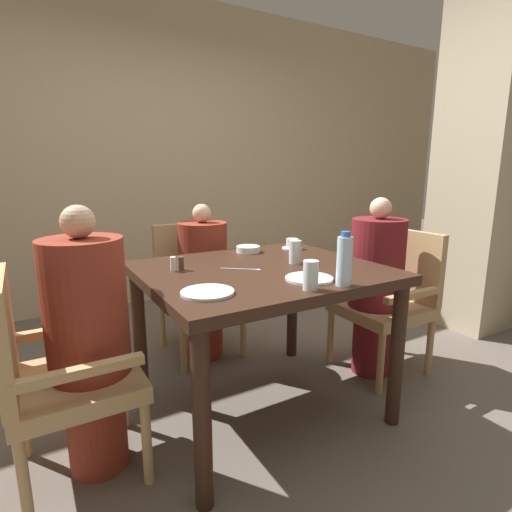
{
  "coord_description": "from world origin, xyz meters",
  "views": [
    {
      "loc": [
        -0.99,
        -1.65,
        1.25
      ],
      "look_at": [
        0.0,
        0.05,
        0.83
      ],
      "focal_mm": 28.0,
      "sensor_mm": 36.0,
      "label": 1
    }
  ],
  "objects": [
    {
      "name": "ground_plane",
      "position": [
        0.0,
        0.0,
        0.0
      ],
      "size": [
        16.0,
        16.0,
        0.0
      ],
      "primitive_type": "plane",
      "color": "#60564C"
    },
    {
      "name": "wall_back",
      "position": [
        0.0,
        2.15,
        1.4
      ],
      "size": [
        8.0,
        0.06,
        2.8
      ],
      "color": "tan",
      "rests_on": "ground_plane"
    },
    {
      "name": "pillar_stone",
      "position": [
        2.15,
        0.21,
        1.35
      ],
      "size": [
        0.56,
        0.56,
        2.7
      ],
      "color": "#BCAD8E",
      "rests_on": "ground_plane"
    },
    {
      "name": "dining_table",
      "position": [
        0.0,
        0.0,
        0.68
      ],
      "size": [
        1.14,
        1.0,
        0.78
      ],
      "color": "#331E14",
      "rests_on": "ground_plane"
    },
    {
      "name": "chair_left_side",
      "position": [
        -0.95,
        0.0,
        0.48
      ],
      "size": [
        0.49,
        0.49,
        0.88
      ],
      "color": "tan",
      "rests_on": "ground_plane"
    },
    {
      "name": "diner_in_left_chair",
      "position": [
        -0.82,
        0.0,
        0.58
      ],
      "size": [
        0.32,
        0.32,
        1.13
      ],
      "color": "maroon",
      "rests_on": "ground_plane"
    },
    {
      "name": "chair_far_side",
      "position": [
        0.0,
        0.88,
        0.48
      ],
      "size": [
        0.49,
        0.49,
        0.88
      ],
      "color": "tan",
      "rests_on": "ground_plane"
    },
    {
      "name": "diner_in_far_chair",
      "position": [
        -0.0,
        0.74,
        0.53
      ],
      "size": [
        0.32,
        0.32,
        1.04
      ],
      "color": "maroon",
      "rests_on": "ground_plane"
    },
    {
      "name": "chair_right_side",
      "position": [
        0.95,
        0.0,
        0.48
      ],
      "size": [
        0.49,
        0.49,
        0.88
      ],
      "color": "tan",
      "rests_on": "ground_plane"
    },
    {
      "name": "diner_in_right_chair",
      "position": [
        0.82,
        0.0,
        0.56
      ],
      "size": [
        0.32,
        0.32,
        1.1
      ],
      "color": "maroon",
      "rests_on": "ground_plane"
    },
    {
      "name": "plate_main_left",
      "position": [
        -0.4,
        -0.26,
        0.78
      ],
      "size": [
        0.21,
        0.21,
        0.01
      ],
      "color": "white",
      "rests_on": "dining_table"
    },
    {
      "name": "plate_main_right",
      "position": [
        0.07,
        -0.3,
        0.78
      ],
      "size": [
        0.21,
        0.21,
        0.01
      ],
      "color": "white",
      "rests_on": "dining_table"
    },
    {
      "name": "teacup_with_saucer",
      "position": [
        0.42,
        0.32,
        0.8
      ],
      "size": [
        0.12,
        0.12,
        0.06
      ],
      "color": "white",
      "rests_on": "dining_table"
    },
    {
      "name": "bowl_small",
      "position": [
        0.13,
        0.36,
        0.8
      ],
      "size": [
        0.14,
        0.14,
        0.04
      ],
      "color": "white",
      "rests_on": "dining_table"
    },
    {
      "name": "water_bottle",
      "position": [
        0.14,
        -0.44,
        0.89
      ],
      "size": [
        0.07,
        0.07,
        0.23
      ],
      "color": "silver",
      "rests_on": "dining_table"
    },
    {
      "name": "glass_tall_near",
      "position": [
        -0.02,
        -0.42,
        0.84
      ],
      "size": [
        0.06,
        0.06,
        0.12
      ],
      "color": "silver",
      "rests_on": "dining_table"
    },
    {
      "name": "glass_tall_mid",
      "position": [
        0.2,
        -0.01,
        0.84
      ],
      "size": [
        0.06,
        0.06,
        0.12
      ],
      "color": "silver",
      "rests_on": "dining_table"
    },
    {
      "name": "salt_shaker",
      "position": [
        -0.4,
        0.15,
        0.81
      ],
      "size": [
        0.03,
        0.03,
        0.07
      ],
      "color": "white",
      "rests_on": "dining_table"
    },
    {
      "name": "pepper_shaker",
      "position": [
        -0.36,
        0.15,
        0.81
      ],
      "size": [
        0.03,
        0.03,
        0.07
      ],
      "color": "#4C3D2D",
      "rests_on": "dining_table"
    },
    {
      "name": "fork_beside_plate",
      "position": [
        -0.09,
        0.0,
        0.78
      ],
      "size": [
        0.16,
        0.14,
        0.0
      ],
      "color": "silver",
      "rests_on": "dining_table"
    }
  ]
}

